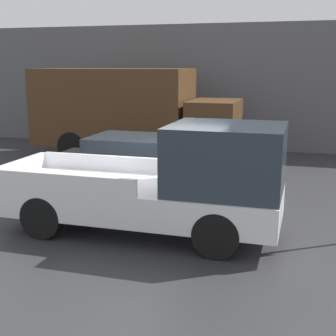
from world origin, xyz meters
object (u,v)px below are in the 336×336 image
car (137,163)px  delivery_truck (128,110)px  newspaper_box (252,138)px  pickup_truck (170,184)px

car → delivery_truck: (-1.80, 4.04, 0.94)m
car → newspaper_box: car is taller
delivery_truck → newspaper_box: (4.00, 2.58, -1.17)m
car → delivery_truck: bearing=114.0°
delivery_truck → newspaper_box: bearing=32.8°
car → delivery_truck: delivery_truck is taller
pickup_truck → delivery_truck: bearing=117.2°
pickup_truck → car: (-1.74, 2.84, -0.28)m
pickup_truck → car: 3.34m
car → delivery_truck: 4.52m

